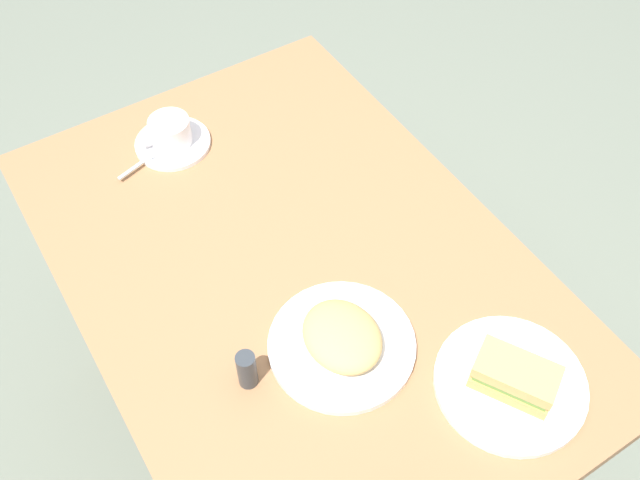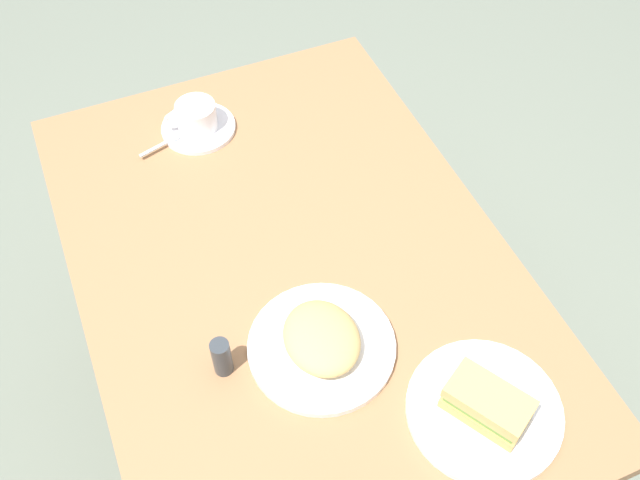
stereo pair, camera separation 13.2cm
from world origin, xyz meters
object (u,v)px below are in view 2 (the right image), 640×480
at_px(sandwich_front, 487,404).
at_px(spoon, 167,142).
at_px(coffee_cup, 196,115).
at_px(coffee_saucer, 199,128).
at_px(sandwich_plate, 484,410).
at_px(side_plate, 322,347).
at_px(salt_shaker, 222,357).
at_px(dining_table, 295,297).

relative_size(sandwich_front, spoon, 1.51).
bearing_deg(coffee_cup, coffee_saucer, 82.62).
relative_size(coffee_saucer, spoon, 1.62).
distance_m(sandwich_plate, side_plate, 0.28).
xyz_separation_m(sandwich_plate, salt_shaker, (-0.23, -0.36, 0.03)).
bearing_deg(coffee_cup, sandwich_plate, 15.90).
height_order(coffee_saucer, spoon, spoon).
relative_size(coffee_saucer, salt_shaker, 2.02).
distance_m(spoon, side_plate, 0.58).
relative_size(coffee_saucer, coffee_cup, 1.42).
xyz_separation_m(coffee_saucer, side_plate, (0.59, 0.03, 0.00)).
height_order(sandwich_front, coffee_saucer, sandwich_front).
distance_m(sandwich_plate, salt_shaker, 0.43).
height_order(sandwich_plate, coffee_saucer, sandwich_plate).
relative_size(coffee_saucer, side_plate, 0.63).
bearing_deg(sandwich_plate, sandwich_front, -41.83).
bearing_deg(sandwich_plate, dining_table, -156.87).
bearing_deg(salt_shaker, sandwich_front, 55.74).
distance_m(coffee_saucer, side_plate, 0.59).
distance_m(coffee_cup, side_plate, 0.60).
distance_m(spoon, salt_shaker, 0.55).
bearing_deg(spoon, coffee_saucer, 106.70).
relative_size(sandwich_plate, sandwich_front, 1.68).
xyz_separation_m(dining_table, spoon, (-0.38, -0.13, 0.13)).
bearing_deg(side_plate, sandwich_front, 41.73).
height_order(sandwich_front, salt_shaker, salt_shaker).
xyz_separation_m(side_plate, salt_shaker, (-0.03, -0.16, 0.03)).
xyz_separation_m(sandwich_plate, spoon, (-0.78, -0.30, 0.01)).
distance_m(coffee_cup, salt_shaker, 0.58).
height_order(sandwich_front, spoon, sandwich_front).
xyz_separation_m(dining_table, sandwich_plate, (0.40, 0.17, 0.13)).
bearing_deg(side_plate, coffee_cup, -176.58).
bearing_deg(spoon, dining_table, 19.02).
distance_m(sandwich_plate, coffee_saucer, 0.83).
relative_size(sandwich_front, coffee_cup, 1.33).
height_order(dining_table, side_plate, side_plate).
bearing_deg(salt_shaker, coffee_cup, 167.25).
bearing_deg(coffee_saucer, sandwich_front, 15.42).
bearing_deg(coffee_cup, spoon, -72.81).
bearing_deg(sandwich_front, coffee_saucer, -164.58).
xyz_separation_m(spoon, side_plate, (0.57, 0.11, -0.01)).
distance_m(sandwich_front, spoon, 0.84).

